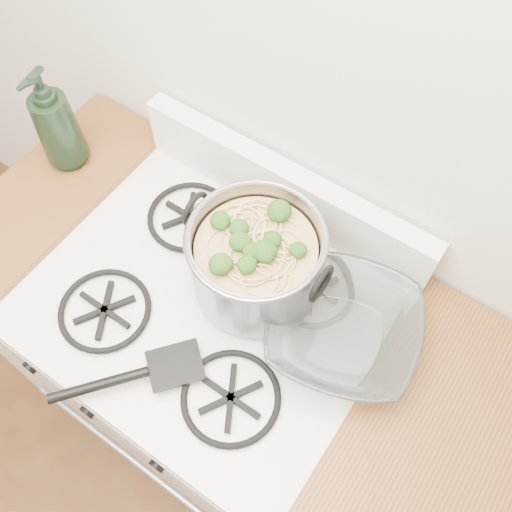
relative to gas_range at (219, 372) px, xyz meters
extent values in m
plane|color=silver|center=(0.00, 0.34, 0.91)|extent=(3.60, 0.00, 3.60)
cube|color=white|center=(0.00, 0.00, -0.03)|extent=(0.76, 0.65, 0.81)
cube|color=white|center=(0.00, 0.00, 0.44)|extent=(0.76, 0.65, 0.04)
cube|color=black|center=(0.00, -0.31, -0.02)|extent=(0.58, 0.02, 0.46)
cube|color=black|center=(0.00, 0.00, 0.48)|extent=(0.60, 0.56, 0.02)
cylinder|color=black|center=(-0.28, -0.32, 0.34)|extent=(0.04, 0.03, 0.04)
cylinder|color=black|center=(-0.10, -0.32, 0.34)|extent=(0.04, 0.03, 0.04)
cylinder|color=black|center=(0.10, -0.32, 0.34)|extent=(0.04, 0.03, 0.04)
cube|color=silver|center=(-0.51, 0.00, 0.00)|extent=(0.25, 0.65, 0.88)
cube|color=#513213|center=(-0.51, 0.00, 0.46)|extent=(0.25, 0.65, 0.04)
cylinder|color=gray|center=(0.06, 0.10, 0.58)|extent=(0.27, 0.27, 0.18)
torus|color=gray|center=(0.06, 0.10, 0.67)|extent=(0.29, 0.29, 0.01)
torus|color=black|center=(-0.09, 0.10, 0.64)|extent=(0.01, 0.08, 0.08)
torus|color=black|center=(0.22, 0.10, 0.64)|extent=(0.01, 0.08, 0.08)
cylinder|color=tan|center=(0.06, 0.10, 0.56)|extent=(0.25, 0.25, 0.15)
sphere|color=#265115|center=(0.06, 0.10, 0.65)|extent=(0.04, 0.04, 0.04)
sphere|color=#265115|center=(0.06, 0.10, 0.65)|extent=(0.04, 0.04, 0.04)
sphere|color=#265115|center=(0.06, 0.10, 0.65)|extent=(0.04, 0.04, 0.04)
sphere|color=#265115|center=(0.06, 0.10, 0.65)|extent=(0.04, 0.04, 0.04)
sphere|color=#265115|center=(0.06, 0.10, 0.65)|extent=(0.04, 0.04, 0.04)
sphere|color=#265115|center=(0.06, 0.10, 0.65)|extent=(0.04, 0.04, 0.04)
sphere|color=#265115|center=(0.06, 0.10, 0.65)|extent=(0.04, 0.04, 0.04)
sphere|color=#265115|center=(0.06, 0.10, 0.65)|extent=(0.04, 0.04, 0.04)
sphere|color=#265115|center=(0.06, 0.10, 0.65)|extent=(0.04, 0.04, 0.04)
sphere|color=#265115|center=(0.06, 0.10, 0.65)|extent=(0.04, 0.04, 0.04)
imported|color=white|center=(0.29, 0.09, 0.50)|extent=(0.16, 0.16, 0.03)
imported|color=black|center=(-0.52, 0.12, 0.62)|extent=(0.12, 0.12, 0.28)
camera|label=1|loc=(0.40, -0.39, 1.61)|focal=40.00mm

